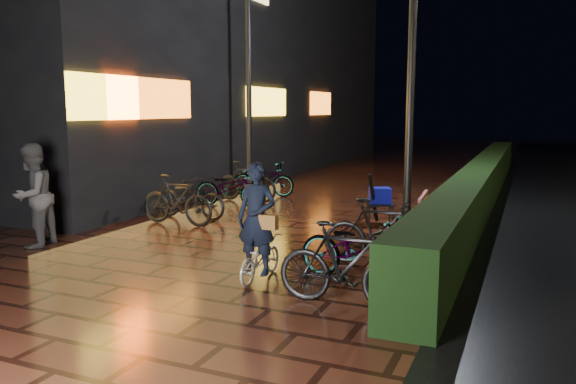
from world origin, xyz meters
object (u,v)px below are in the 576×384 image
at_px(traffic_barrier, 423,210).
at_px(cyclist, 258,237).
at_px(cart_assembly, 379,198).
at_px(bystander_person, 32,196).

bearing_deg(traffic_barrier, cyclist, -107.01).
xyz_separation_m(cyclist, cart_assembly, (0.58, 4.41, -0.05)).
bearing_deg(cyclist, cart_assembly, 82.48).
xyz_separation_m(bystander_person, traffic_barrier, (5.85, 4.46, -0.57)).
bearing_deg(cyclist, traffic_barrier, 72.99).
bearing_deg(bystander_person, traffic_barrier, 114.54).
distance_m(cyclist, cart_assembly, 4.45).
xyz_separation_m(cyclist, traffic_barrier, (1.43, 4.67, -0.29)).
relative_size(bystander_person, cart_assembly, 1.62).
xyz_separation_m(bystander_person, cyclist, (4.42, -0.21, -0.28)).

